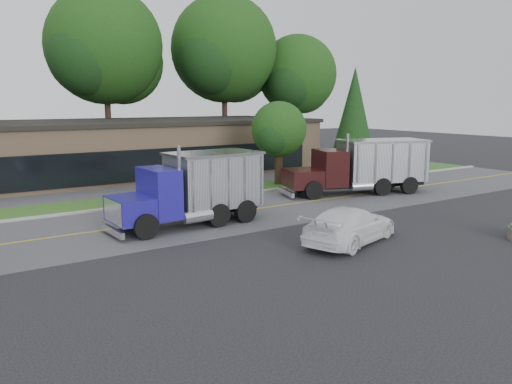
# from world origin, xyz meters

# --- Properties ---
(ground) EXTENTS (140.00, 140.00, 0.00)m
(ground) POSITION_xyz_m (0.00, 0.00, 0.00)
(ground) COLOR #323238
(ground) RESTS_ON ground
(road) EXTENTS (60.00, 8.00, 0.02)m
(road) POSITION_xyz_m (0.00, 9.00, 0.00)
(road) COLOR slate
(road) RESTS_ON ground
(center_line) EXTENTS (60.00, 0.12, 0.01)m
(center_line) POSITION_xyz_m (0.00, 9.00, 0.00)
(center_line) COLOR gold
(center_line) RESTS_ON ground
(curb) EXTENTS (60.00, 0.30, 0.12)m
(curb) POSITION_xyz_m (0.00, 13.20, 0.00)
(curb) COLOR #9E9E99
(curb) RESTS_ON ground
(grass_verge) EXTENTS (60.00, 3.40, 0.03)m
(grass_verge) POSITION_xyz_m (0.00, 15.00, 0.00)
(grass_verge) COLOR #395A1F
(grass_verge) RESTS_ON ground
(far_parking) EXTENTS (60.00, 7.00, 0.02)m
(far_parking) POSITION_xyz_m (0.00, 20.00, 0.00)
(far_parking) COLOR slate
(far_parking) RESTS_ON ground
(strip_mall) EXTENTS (32.00, 12.00, 4.00)m
(strip_mall) POSITION_xyz_m (2.00, 26.00, 2.00)
(strip_mall) COLOR tan
(strip_mall) RESTS_ON ground
(tree_far_c) EXTENTS (11.26, 10.60, 16.07)m
(tree_far_c) POSITION_xyz_m (4.17, 34.14, 10.26)
(tree_far_c) COLOR #382619
(tree_far_c) RESTS_ON ground
(tree_far_d) EXTENTS (11.58, 10.89, 16.51)m
(tree_far_d) POSITION_xyz_m (16.18, 33.14, 10.54)
(tree_far_d) COLOR #382619
(tree_far_d) RESTS_ON ground
(tree_far_e) EXTENTS (9.06, 8.53, 12.92)m
(tree_far_e) POSITION_xyz_m (24.14, 31.11, 8.24)
(tree_far_e) COLOR #382619
(tree_far_e) RESTS_ON ground
(evergreen_right) EXTENTS (3.80, 3.80, 8.63)m
(evergreen_right) POSITION_xyz_m (20.00, 18.00, 4.74)
(evergreen_right) COLOR #382619
(evergreen_right) RESTS_ON ground
(tree_verge) EXTENTS (4.06, 3.82, 5.79)m
(tree_verge) POSITION_xyz_m (10.06, 15.05, 3.68)
(tree_verge) COLOR #382619
(tree_verge) RESTS_ON ground
(dump_truck_blue) EXTENTS (7.39, 3.00, 3.36)m
(dump_truck_blue) POSITION_xyz_m (-0.04, 7.82, 1.80)
(dump_truck_blue) COLOR black
(dump_truck_blue) RESTS_ON ground
(dump_truck_maroon) EXTENTS (9.38, 5.07, 3.36)m
(dump_truck_maroon) POSITION_xyz_m (12.54, 9.31, 1.81)
(dump_truck_maroon) COLOR black
(dump_truck_maroon) RESTS_ON ground
(rally_car) EXTENTS (5.53, 3.55, 1.49)m
(rally_car) POSITION_xyz_m (3.82, 1.45, 0.75)
(rally_car) COLOR white
(rally_car) RESTS_ON ground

